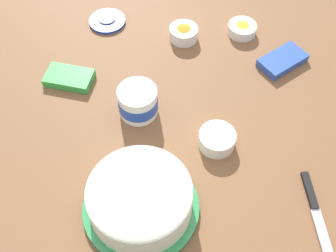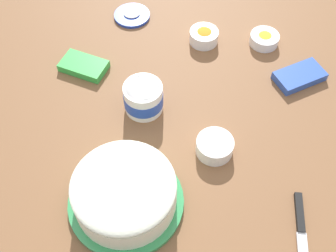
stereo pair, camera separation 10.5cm
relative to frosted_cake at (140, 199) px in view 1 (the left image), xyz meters
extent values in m
plane|color=brown|center=(-0.15, -0.30, -0.05)|extent=(1.54, 1.54, 0.00)
cylinder|color=#339351|center=(0.00, 0.00, -0.04)|extent=(0.27, 0.27, 0.01)
cylinder|color=#DBB77A|center=(0.00, 0.00, -0.01)|extent=(0.21, 0.21, 0.06)
cylinder|color=white|center=(0.00, 0.00, 0.00)|extent=(0.23, 0.23, 0.07)
ellipsoid|color=white|center=(0.00, 0.00, 0.04)|extent=(0.23, 0.23, 0.04)
cylinder|color=white|center=(-0.03, -0.28, -0.01)|extent=(0.10, 0.10, 0.08)
cylinder|color=#2347B2|center=(-0.03, -0.28, -0.01)|extent=(0.11, 0.11, 0.04)
cylinder|color=white|center=(-0.03, -0.28, 0.03)|extent=(0.09, 0.09, 0.01)
cylinder|color=#233DAD|center=(0.03, -0.65, -0.04)|extent=(0.12, 0.12, 0.01)
ellipsoid|color=white|center=(0.03, -0.65, -0.04)|extent=(0.05, 0.05, 0.01)
cube|color=silver|center=(-0.39, 0.14, -0.04)|extent=(0.03, 0.14, 0.00)
cube|color=black|center=(-0.40, 0.02, -0.04)|extent=(0.03, 0.10, 0.01)
cylinder|color=white|center=(-0.20, -0.54, -0.03)|extent=(0.09, 0.09, 0.04)
cylinder|color=orange|center=(-0.20, -0.54, -0.02)|extent=(0.07, 0.07, 0.01)
ellipsoid|color=orange|center=(-0.20, -0.54, -0.02)|extent=(0.06, 0.06, 0.02)
cylinder|color=white|center=(-0.38, -0.53, -0.03)|extent=(0.09, 0.09, 0.03)
cylinder|color=yellow|center=(-0.38, -0.53, -0.03)|extent=(0.07, 0.07, 0.01)
ellipsoid|color=yellow|center=(-0.38, -0.53, -0.03)|extent=(0.06, 0.06, 0.02)
cylinder|color=white|center=(-0.21, -0.14, -0.03)|extent=(0.09, 0.09, 0.04)
cylinder|color=pink|center=(-0.21, -0.14, -0.03)|extent=(0.08, 0.08, 0.01)
ellipsoid|color=pink|center=(-0.21, -0.14, -0.02)|extent=(0.07, 0.07, 0.02)
cube|color=#2D51B2|center=(-0.47, -0.39, -0.04)|extent=(0.16, 0.13, 0.02)
cube|color=green|center=(0.15, -0.42, -0.04)|extent=(0.15, 0.12, 0.02)
camera|label=1|loc=(0.00, 0.40, 0.84)|focal=44.34mm
camera|label=2|loc=(-0.10, 0.41, 0.84)|focal=44.34mm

